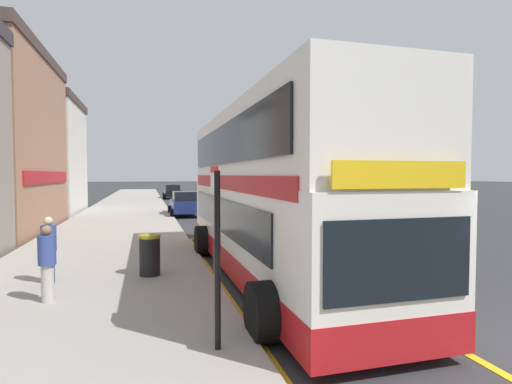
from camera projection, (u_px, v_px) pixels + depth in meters
The scene contains 12 objects.
ground_plane at pixel (210, 205), 36.14m from camera, with size 260.00×260.00×0.00m, color #333335.
pavement_near at pixel (130, 205), 34.27m from camera, with size 6.00×76.00×0.14m, color #A39E93.
double_decker_bus at pixel (269, 199), 10.65m from camera, with size 3.22×11.41×4.40m.
bus_bay_markings at pixel (273, 278), 10.42m from camera, with size 3.09×14.20×0.01m.
bus_stop_sign at pixel (217, 241), 5.88m from camera, with size 0.09×0.51×2.71m.
terrace_end at pixel (2, 155), 26.92m from camera, with size 9.81×8.07×8.95m.
parked_car_black_far at pixel (173, 192), 45.12m from camera, with size 2.09×4.20×1.62m.
parked_car_navy_behind at pixel (236, 194), 38.64m from camera, with size 2.09×4.20×1.62m.
parked_car_navy_distant at pixel (185, 204), 26.32m from camera, with size 2.09×4.20×1.62m.
pedestrian_waiting_near_sign at pixel (47, 261), 8.03m from camera, with size 0.34×0.34×1.56m.
pedestrian_further_back at pixel (49, 247), 9.42m from camera, with size 0.34×0.34×1.59m.
litter_bin at pixel (150, 255), 10.19m from camera, with size 0.55×0.55×1.04m.
Camera 1 is at (-5.65, -3.86, 2.72)m, focal length 27.89 mm.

